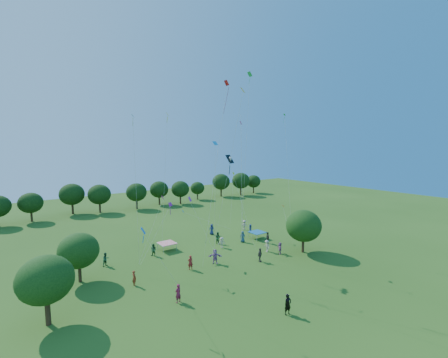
% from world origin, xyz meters
% --- Properties ---
extents(ground, '(160.00, 160.00, 0.00)m').
position_xyz_m(ground, '(0.00, 0.00, 0.00)').
color(ground, '#325D1B').
extents(near_tree_west, '(4.41, 4.41, 5.92)m').
position_xyz_m(near_tree_west, '(-18.29, 13.96, 3.92)').
color(near_tree_west, '#422B19').
rests_on(near_tree_west, ground).
extents(near_tree_north, '(4.26, 4.26, 5.43)m').
position_xyz_m(near_tree_north, '(-14.48, 20.99, 3.51)').
color(near_tree_north, '#422B19').
rests_on(near_tree_north, ground).
extents(near_tree_east, '(4.87, 4.87, 5.99)m').
position_xyz_m(near_tree_east, '(12.46, 12.27, 3.79)').
color(near_tree_east, '#422B19').
rests_on(near_tree_east, ground).
extents(treeline, '(88.01, 8.77, 6.77)m').
position_xyz_m(treeline, '(-1.73, 55.43, 4.09)').
color(treeline, '#422B19').
rests_on(treeline, ground).
extents(tent_red_stripe, '(2.20, 2.20, 1.10)m').
position_xyz_m(tent_red_stripe, '(-2.44, 24.33, 1.04)').
color(tent_red_stripe, red).
rests_on(tent_red_stripe, ground).
extents(tent_blue, '(2.20, 2.20, 1.10)m').
position_xyz_m(tent_blue, '(11.54, 20.61, 1.04)').
color(tent_blue, '#165C90').
rests_on(tent_blue, ground).
extents(man_in_black, '(0.77, 0.57, 1.88)m').
position_xyz_m(man_in_black, '(-1.12, 3.06, 0.94)').
color(man_in_black, black).
rests_on(man_in_black, ground).
extents(crowd_person_0, '(0.97, 0.96, 1.79)m').
position_xyz_m(crowd_person_0, '(6.93, 26.76, 0.90)').
color(crowd_person_0, navy).
rests_on(crowd_person_0, ground).
extents(crowd_person_1, '(0.71, 0.52, 1.77)m').
position_xyz_m(crowd_person_1, '(-3.16, 16.53, 0.88)').
color(crowd_person_1, maroon).
rests_on(crowd_person_1, ground).
extents(crowd_person_2, '(0.85, 0.95, 1.70)m').
position_xyz_m(crowd_person_2, '(-4.92, 23.30, 0.85)').
color(crowd_person_2, '#25572E').
rests_on(crowd_person_2, ground).
extents(crowd_person_3, '(0.90, 1.25, 1.74)m').
position_xyz_m(crowd_person_3, '(13.12, 25.61, 0.87)').
color(crowd_person_3, '#AD9D8A').
rests_on(crowd_person_3, ground).
extents(crowd_person_4, '(0.88, 1.15, 1.78)m').
position_xyz_m(crowd_person_4, '(11.20, 17.92, 0.89)').
color(crowd_person_4, '#3B352F').
rests_on(crowd_person_4, ground).
extents(crowd_person_5, '(1.77, 1.50, 1.85)m').
position_xyz_m(crowd_person_5, '(0.30, 16.29, 0.93)').
color(crowd_person_5, '#9C5D9F').
rests_on(crowd_person_5, ground).
extents(crowd_person_6, '(0.96, 0.85, 1.72)m').
position_xyz_m(crowd_person_6, '(8.52, 20.64, 0.86)').
color(crowd_person_6, navy).
rests_on(crowd_person_6, ground).
extents(crowd_person_7, '(0.77, 0.60, 1.81)m').
position_xyz_m(crowd_person_7, '(-7.92, 10.67, 0.91)').
color(crowd_person_7, maroon).
rests_on(crowd_person_7, ground).
extents(crowd_person_8, '(0.94, 0.71, 1.70)m').
position_xyz_m(crowd_person_8, '(-11.00, 23.75, 0.85)').
color(crowd_person_8, '#225033').
rests_on(crowd_person_8, ground).
extents(crowd_person_9, '(0.63, 1.15, 1.68)m').
position_xyz_m(crowd_person_9, '(8.54, 15.40, 0.84)').
color(crowd_person_9, '#A6A184').
rests_on(crowd_person_9, ground).
extents(crowd_person_10, '(1.14, 0.80, 1.78)m').
position_xyz_m(crowd_person_10, '(5.26, 13.34, 0.89)').
color(crowd_person_10, '#463B38').
rests_on(crowd_person_10, ground).
extents(crowd_person_11, '(1.34, 1.55, 1.63)m').
position_xyz_m(crowd_person_11, '(9.39, 13.73, 0.82)').
color(crowd_person_11, '#8E5283').
rests_on(crowd_person_11, ground).
extents(crowd_person_12, '(0.83, 0.62, 1.50)m').
position_xyz_m(crowd_person_12, '(12.76, 23.61, 0.75)').
color(crowd_person_12, navy).
rests_on(crowd_person_12, ground).
extents(crowd_person_13, '(0.48, 0.66, 1.64)m').
position_xyz_m(crowd_person_13, '(-10.03, 16.56, 0.82)').
color(crowd_person_13, maroon).
rests_on(crowd_person_13, ground).
extents(crowd_person_14, '(0.71, 0.99, 1.80)m').
position_xyz_m(crowd_person_14, '(5.04, 22.37, 0.90)').
color(crowd_person_14, '#23522A').
rests_on(crowd_person_14, ground).
extents(crowd_person_15, '(1.14, 0.85, 1.59)m').
position_xyz_m(crowd_person_15, '(4.42, 20.50, 0.80)').
color(crowd_person_15, '#B2A28E').
rests_on(crowd_person_15, ground).
extents(pirate_kite, '(3.76, 2.16, 12.39)m').
position_xyz_m(pirate_kite, '(2.50, 16.01, 12.99)').
color(pirate_kite, black).
extents(red_high_kite, '(3.64, 0.68, 20.82)m').
position_xyz_m(red_high_kite, '(-0.28, 13.96, 17.77)').
color(red_high_kite, red).
extents(small_kite_0, '(3.42, 0.54, 7.64)m').
position_xyz_m(small_kite_0, '(-6.05, 18.80, 7.37)').
color(small_kite_0, '#D00C40').
extents(small_kite_1, '(0.80, 6.47, 19.29)m').
position_xyz_m(small_kite_1, '(-0.73, 11.15, 15.99)').
color(small_kite_1, '#FFAD0D').
extents(small_kite_2, '(0.72, 0.49, 9.13)m').
position_xyz_m(small_kite_2, '(10.42, 25.52, 8.46)').
color(small_kite_2, '#BAD613').
extents(small_kite_3, '(0.30, 2.31, 18.22)m').
position_xyz_m(small_kite_3, '(13.50, 16.54, 13.62)').
color(small_kite_3, green).
extents(small_kite_4, '(6.41, 4.91, 3.16)m').
position_xyz_m(small_kite_4, '(3.93, 27.24, 3.53)').
color(small_kite_4, '#1273B5').
extents(small_kite_5, '(2.51, 2.57, 6.90)m').
position_xyz_m(small_kite_5, '(-0.91, 19.73, 7.20)').
color(small_kite_5, '#AB1C9E').
extents(small_kite_6, '(1.08, 0.63, 17.67)m').
position_xyz_m(small_kite_6, '(5.76, 17.77, 13.95)').
color(small_kite_6, silver).
extents(small_kite_7, '(0.79, 1.12, 14.05)m').
position_xyz_m(small_kite_7, '(-0.38, 15.25, 12.38)').
color(small_kite_7, '#0D88D1').
extents(small_kite_8, '(1.08, 1.53, 16.95)m').
position_xyz_m(small_kite_8, '(6.66, 18.92, 13.60)').
color(small_kite_8, '#F80E42').
extents(small_kite_9, '(0.95, 2.27, 4.41)m').
position_xyz_m(small_kite_9, '(14.06, 17.36, 5.06)').
color(small_kite_9, orange).
extents(small_kite_10, '(0.49, 2.46, 17.69)m').
position_xyz_m(small_kite_10, '(-3.55, 21.68, 14.55)').
color(small_kite_10, yellow).
extents(small_kite_11, '(1.17, 2.90, 22.70)m').
position_xyz_m(small_kite_11, '(5.30, 16.00, 18.97)').
color(small_kite_11, green).
extents(small_kite_12, '(4.05, 1.36, 6.71)m').
position_xyz_m(small_kite_12, '(-10.96, 10.26, 6.98)').
color(small_kite_12, blue).
extents(small_kite_13, '(3.54, 1.43, 7.03)m').
position_xyz_m(small_kite_13, '(-5.77, 17.49, 6.92)').
color(small_kite_13, '#A11A91').
extents(small_kite_14, '(1.31, 2.67, 16.66)m').
position_xyz_m(small_kite_14, '(-9.44, 16.83, 12.78)').
color(small_kite_14, silver).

